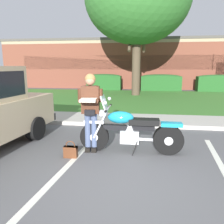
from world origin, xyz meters
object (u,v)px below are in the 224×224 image
object	(u,v)px
rider_person	(90,107)
hedge_center_left	(161,82)
motorcycle	(134,131)
hedge_left	(104,82)
hedge_center_right	(221,83)
handbag	(71,151)
brick_building	(153,64)

from	to	relation	value
rider_person	hedge_center_left	xyz separation A→B (m)	(2.39, 12.46, -0.36)
motorcycle	hedge_left	size ratio (longest dim) A/B	0.87
hedge_center_right	rider_person	bearing A→B (deg)	-118.03
hedge_left	hedge_center_right	size ratio (longest dim) A/B	0.76
rider_person	handbag	world-z (taller)	rider_person
rider_person	hedge_center_right	bearing A→B (deg)	61.97
hedge_center_right	brick_building	world-z (taller)	brick_building
motorcycle	hedge_center_right	distance (m)	13.65
motorcycle	brick_building	xyz separation A→B (m)	(0.99, 17.75, 1.54)
handbag	hedge_center_left	xyz separation A→B (m)	(2.73, 12.88, 0.51)
brick_building	rider_person	bearing A→B (deg)	-96.23
motorcycle	handbag	world-z (taller)	motorcycle
handbag	hedge_left	xyz separation A→B (m)	(-1.51, 12.88, 0.51)
handbag	brick_building	bearing A→B (deg)	82.86
rider_person	hedge_center_right	size ratio (longest dim) A/B	0.51
motorcycle	hedge_left	bearing A→B (deg)	102.69
hedge_center_left	hedge_left	bearing A→B (deg)	180.00
brick_building	hedge_left	bearing A→B (deg)	-125.34
rider_person	brick_building	bearing A→B (deg)	83.77
hedge_center_right	handbag	bearing A→B (deg)	-118.43
rider_person	hedge_left	xyz separation A→B (m)	(-1.85, 12.46, -0.36)
handbag	hedge_left	world-z (taller)	hedge_left
hedge_center_right	brick_building	xyz separation A→B (m)	(-4.69, 5.34, 1.37)
rider_person	hedge_center_right	distance (m)	14.12
hedge_center_left	rider_person	bearing A→B (deg)	-100.88
hedge_left	hedge_center_right	xyz separation A→B (m)	(8.48, 0.00, -0.00)
rider_person	handbag	distance (m)	1.02
hedge_left	hedge_center_right	bearing A→B (deg)	0.00
hedge_left	hedge_center_left	xyz separation A→B (m)	(4.24, 0.00, 0.00)
hedge_center_left	hedge_center_right	bearing A→B (deg)	0.00
hedge_center_right	brick_building	size ratio (longest dim) A/B	0.13
rider_person	hedge_center_left	distance (m)	12.69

